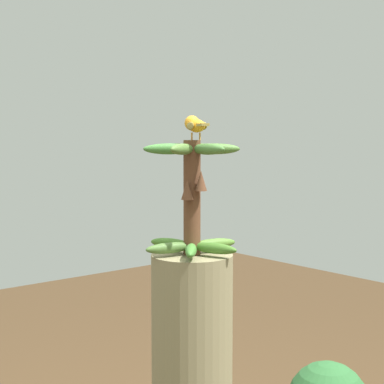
{
  "coord_description": "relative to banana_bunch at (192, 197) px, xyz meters",
  "views": [
    {
      "loc": [
        1.15,
        1.37,
        1.38
      ],
      "look_at": [
        0.0,
        0.0,
        1.23
      ],
      "focal_mm": 55.68,
      "sensor_mm": 36.0,
      "label": 1
    }
  ],
  "objects": [
    {
      "name": "perched_bird",
      "position": [
        -0.02,
        -0.02,
        0.22
      ],
      "size": [
        0.08,
        0.17,
        0.08
      ],
      "color": "#C68933",
      "rests_on": "banana_bunch"
    },
    {
      "name": "banana_bunch",
      "position": [
        0.0,
        0.0,
        0.0
      ],
      "size": [
        0.31,
        0.3,
        0.35
      ],
      "color": "brown",
      "rests_on": "banana_tree"
    }
  ]
}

